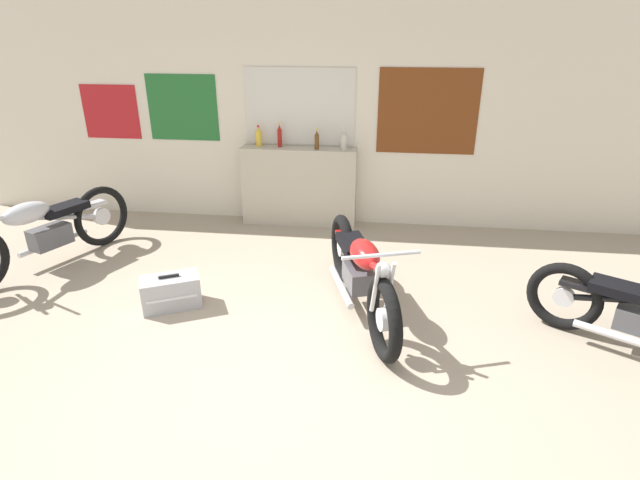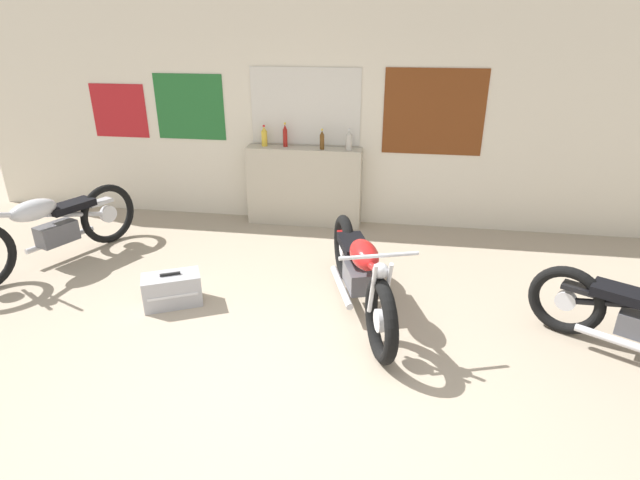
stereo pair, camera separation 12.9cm
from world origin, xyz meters
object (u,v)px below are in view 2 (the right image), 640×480
bottle_center (322,140)px  bottle_left_center (285,136)px  bottle_leftmost (264,137)px  motorcycle_red (360,273)px  motorcycle_silver (49,227)px  bottle_right_center (349,141)px  hard_case_silver (172,290)px

bottle_center → bottle_left_center: bearing=171.6°
bottle_leftmost → motorcycle_red: size_ratio=0.13×
bottle_leftmost → motorcycle_red: bearing=-56.6°
bottle_leftmost → motorcycle_silver: (-2.03, -1.73, -0.72)m
motorcycle_silver → bottle_left_center: bearing=36.9°
bottle_center → motorcycle_silver: 3.34m
motorcycle_red → bottle_right_center: bearing=99.2°
bottle_left_center → hard_case_silver: 2.65m
bottle_right_center → hard_case_silver: (-1.45, -2.30, -1.01)m
bottle_left_center → bottle_right_center: 0.84m
bottle_center → motorcycle_red: 2.38m
bottle_center → hard_case_silver: (-1.10, -2.30, -1.00)m
motorcycle_silver → motorcycle_red: size_ratio=1.02×
bottle_leftmost → motorcycle_red: bottle_leftmost is taller
bottle_right_center → hard_case_silver: size_ratio=0.45×
bottle_left_center → motorcycle_silver: bottle_left_center is taller
bottle_left_center → bottle_right_center: size_ratio=1.14×
bottle_right_center → motorcycle_red: bottle_right_center is taller
bottle_right_center → motorcycle_silver: bearing=-152.1°
bottle_right_center → hard_case_silver: bottle_right_center is taller
hard_case_silver → bottle_left_center: bearing=75.6°
bottle_leftmost → bottle_left_center: bearing=1.5°
bottle_right_center → motorcycle_red: bearing=-80.8°
bottle_center → bottle_right_center: 0.34m
motorcycle_red → hard_case_silver: (-1.80, -0.14, -0.26)m
bottle_leftmost → bottle_right_center: bottle_right_center is taller
bottle_right_center → motorcycle_silver: 3.63m
bottle_leftmost → bottle_right_center: 1.12m
bottle_left_center → bottle_center: 0.50m
bottle_right_center → bottle_left_center: bearing=175.4°
bottle_leftmost → motorcycle_silver: 2.76m
bottle_center → bottle_right_center: bearing=1.0°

